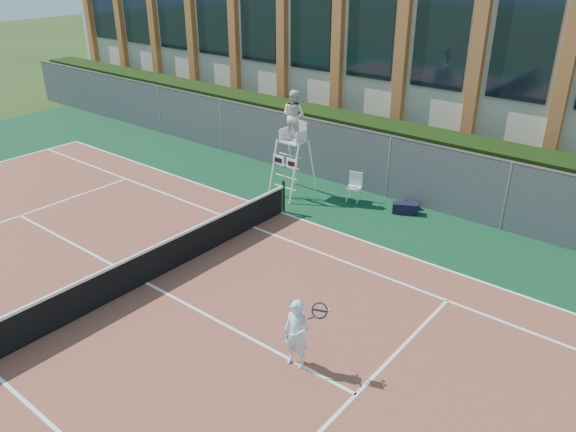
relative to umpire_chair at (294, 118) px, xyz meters
The scene contains 12 objects.
ground 7.59m from the umpire_chair, 84.11° to the right, with size 120.00×120.00×0.00m, color #233814.
apron 6.67m from the umpire_chair, 83.14° to the right, with size 36.00×20.00×0.01m, color #0B331E.
tennis_court 7.58m from the umpire_chair, 84.11° to the right, with size 23.77×10.97×0.02m, color brown.
tennis_net 7.41m from the umpire_chair, 84.11° to the right, with size 0.10×11.30×1.10m.
fence 2.49m from the umpire_chair, 67.43° to the left, with size 40.00×0.06×2.20m, color #595E60, non-canonical shape.
hedge 3.44m from the umpire_chair, 76.15° to the left, with size 40.00×1.40×2.20m, color black.
building 11.02m from the umpire_chair, 86.18° to the left, with size 45.00×10.60×8.22m.
umpire_chair is the anchor object (origin of this frame).
plastic_chair 3.02m from the umpire_chair, 22.27° to the left, with size 0.57×0.57×0.99m.
sports_bag_near 4.72m from the umpire_chair, 14.01° to the left, with size 0.83×0.33×0.35m, color black.
sports_bag_far 4.88m from the umpire_chair, 22.05° to the left, with size 0.52×0.23×0.21m, color black.
tennis_player 9.29m from the umpire_chair, 51.22° to the right, with size 0.90×0.64×1.56m.
Camera 1 is at (10.58, -7.27, 7.81)m, focal length 35.00 mm.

